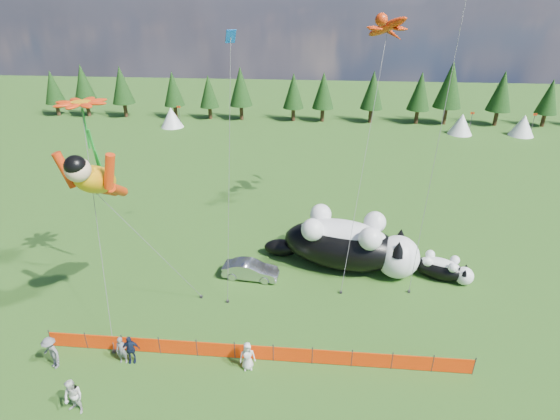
{
  "coord_description": "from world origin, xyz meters",
  "views": [
    {
      "loc": [
        2.85,
        -19.7,
        17.04
      ],
      "look_at": [
        0.72,
        4.0,
        5.27
      ],
      "focal_mm": 28.0,
      "sensor_mm": 36.0,
      "label": 1
    }
  ],
  "objects": [
    {
      "name": "ground",
      "position": [
        0.0,
        0.0,
        0.0
      ],
      "size": [
        160.0,
        160.0,
        0.0
      ],
      "primitive_type": "plane",
      "color": "#0D3409",
      "rests_on": "ground"
    },
    {
      "name": "safety_fence",
      "position": [
        0.0,
        -3.0,
        0.5
      ],
      "size": [
        22.06,
        0.06,
        1.1
      ],
      "color": "#262626",
      "rests_on": "ground"
    },
    {
      "name": "tree_line",
      "position": [
        0.0,
        45.0,
        4.0
      ],
      "size": [
        90.0,
        4.0,
        8.0
      ],
      "primitive_type": null,
      "color": "black",
      "rests_on": "ground"
    },
    {
      "name": "festival_tents",
      "position": [
        11.0,
        40.0,
        1.4
      ],
      "size": [
        50.0,
        3.2,
        2.8
      ],
      "primitive_type": null,
      "color": "white",
      "rests_on": "ground"
    },
    {
      "name": "cat_large",
      "position": [
        5.2,
        6.18,
        1.85
      ],
      "size": [
        10.69,
        5.49,
        3.9
      ],
      "rotation": [
        0.0,
        0.0,
        -0.23
      ],
      "color": "black",
      "rests_on": "ground"
    },
    {
      "name": "cat_small",
      "position": [
        11.41,
        5.33,
        0.77
      ],
      "size": [
        4.33,
        2.7,
        1.63
      ],
      "rotation": [
        0.0,
        0.0,
        -0.37
      ],
      "color": "black",
      "rests_on": "ground"
    },
    {
      "name": "car",
      "position": [
        -1.26,
        4.24,
        0.61
      ],
      "size": [
        3.81,
        1.63,
        1.22
      ],
      "primitive_type": "imported",
      "rotation": [
        0.0,
        0.0,
        1.48
      ],
      "color": "#B6B7BB",
      "rests_on": "ground"
    },
    {
      "name": "spectator_a",
      "position": [
        -6.68,
        -3.76,
        0.78
      ],
      "size": [
        0.6,
        0.42,
        1.57
      ],
      "primitive_type": "imported",
      "rotation": [
        0.0,
        0.0,
        0.09
      ],
      "color": "slate",
      "rests_on": "ground"
    },
    {
      "name": "spectator_b",
      "position": [
        -7.56,
        -6.87,
        0.94
      ],
      "size": [
        1.03,
        0.77,
        1.88
      ],
      "primitive_type": "imported",
      "rotation": [
        0.0,
        0.0,
        -0.28
      ],
      "color": "silver",
      "rests_on": "ground"
    },
    {
      "name": "spectator_c",
      "position": [
        -6.26,
        -3.69,
        0.82
      ],
      "size": [
        1.04,
        0.67,
        1.64
      ],
      "primitive_type": "imported",
      "rotation": [
        0.0,
        0.0,
        0.2
      ],
      "color": "#141E37",
      "rests_on": "ground"
    },
    {
      "name": "spectator_d",
      "position": [
        -10.05,
        -4.39,
        0.93
      ],
      "size": [
        1.35,
        1.1,
        1.86
      ],
      "primitive_type": "imported",
      "rotation": [
        0.0,
        0.0,
        -0.47
      ],
      "color": "slate",
      "rests_on": "ground"
    },
    {
      "name": "spectator_e",
      "position": [
        -0.23,
        -3.6,
        0.81
      ],
      "size": [
        0.89,
        0.68,
        1.62
      ],
      "primitive_type": "imported",
      "rotation": [
        0.0,
        0.0,
        0.24
      ],
      "color": "silver",
      "rests_on": "ground"
    },
    {
      "name": "superhero_kite",
      "position": [
        -7.74,
        -1.1,
        9.04
      ],
      "size": [
        6.04,
        5.42,
        11.62
      ],
      "color": "orange",
      "rests_on": "ground"
    },
    {
      "name": "gecko_kite",
      "position": [
        7.14,
        12.28,
        15.1
      ],
      "size": [
        5.12,
        12.22,
        17.74
      ],
      "color": "red",
      "rests_on": "ground"
    },
    {
      "name": "flower_kite",
      "position": [
        -9.27,
        1.63,
        11.92
      ],
      "size": [
        3.32,
        6.33,
        13.0
      ],
      "color": "red",
      "rests_on": "ground"
    },
    {
      "name": "diamond_kite_a",
      "position": [
        -2.11,
        5.2,
        14.28
      ],
      "size": [
        1.01,
        4.29,
        15.85
      ],
      "color": "#0B51AA",
      "rests_on": "ground"
    }
  ]
}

